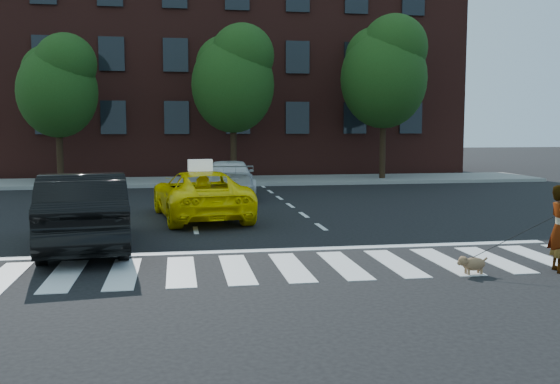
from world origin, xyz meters
The scene contains 14 objects.
ground centered at (0.00, 0.00, 0.00)m, with size 120.00×120.00×0.00m, color black.
crosswalk centered at (0.00, 0.00, 0.01)m, with size 13.00×2.40×0.01m, color silver.
stop_line centered at (0.00, 1.60, 0.01)m, with size 12.00×0.30×0.01m, color silver.
sidewalk_far centered at (0.00, 17.50, 0.07)m, with size 30.00×4.00×0.15m, color slate.
building centered at (0.00, 25.00, 6.00)m, with size 26.00×10.00×12.00m, color #451D18.
tree_left centered at (-6.97, 17.00, 4.44)m, with size 3.39×3.38×6.50m.
tree_mid centered at (0.53, 17.00, 4.85)m, with size 3.69×3.69×7.10m.
tree_right centered at (7.53, 17.00, 5.26)m, with size 4.00×4.00×7.70m.
taxi centered at (-1.40, 6.48, 0.67)m, with size 2.23×4.85×1.35m, color #FFE105.
black_sedan centered at (-4.01, 2.50, 0.80)m, with size 1.70×4.88×1.61m, color black.
white_suv centered at (-0.16, 11.71, 0.67)m, with size 1.87×4.60×1.34m, color silver.
woman centered at (4.66, -1.10, 0.78)m, with size 0.57×0.37×1.55m, color #999999.
dog centered at (3.01, -1.06, 0.19)m, with size 0.59×0.25×0.33m.
taxi_sign centered at (-1.40, 6.28, 1.51)m, with size 0.65×0.28×0.32m, color white.
Camera 1 is at (-2.04, -11.05, 2.58)m, focal length 40.00 mm.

